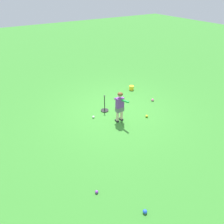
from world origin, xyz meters
TOP-DOWN VIEW (x-y plane):
  - ground_plane at (0.00, 0.00)m, footprint 40.00×40.00m
  - child_batter at (-0.54, 0.26)m, footprint 0.62×0.33m
  - play_ball_behind_batter at (-2.65, 2.30)m, footprint 0.07×0.07m
  - play_ball_far_right at (-0.09, -1.63)m, footprint 0.10×0.10m
  - play_ball_midfield at (-0.87, -0.67)m, footprint 0.09×0.09m
  - play_ball_near_batter at (-3.60, 1.69)m, footprint 0.09×0.09m
  - play_ball_center_lawn at (0.08, 0.94)m, footprint 0.08×0.08m
  - batting_tee at (0.28, 0.36)m, footprint 0.28×0.28m
  - toy_bucket at (1.18, -1.52)m, footprint 0.22×0.22m

SIDE VIEW (x-z plane):
  - ground_plane at x=0.00m, z-range 0.00..0.00m
  - play_ball_behind_batter at x=-2.65m, z-range 0.00..0.07m
  - play_ball_center_lawn at x=0.08m, z-range 0.00..0.08m
  - play_ball_midfield at x=-0.87m, z-range 0.00..0.09m
  - play_ball_near_batter at x=-3.60m, z-range 0.00..0.09m
  - play_ball_far_right at x=-0.09m, z-range 0.00..0.10m
  - toy_bucket at x=1.18m, z-range 0.00..0.19m
  - batting_tee at x=0.28m, z-range -0.21..0.41m
  - child_batter at x=-0.54m, z-range 0.11..1.19m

